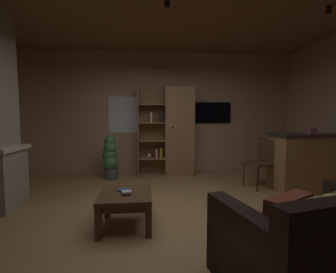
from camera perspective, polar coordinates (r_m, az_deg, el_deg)
The scene contains 15 objects.
floor at distance 3.24m, azimuth 0.72°, elevation -19.62°, with size 6.41×5.24×0.02m, color #A37A4C.
wall_back at distance 5.60m, azimuth -2.23°, elevation 5.68°, with size 6.53×0.06×2.86m, color tan.
window_pane_back at distance 5.58m, azimuth -10.89°, elevation 5.26°, with size 0.67×0.01×0.85m, color white.
bookshelf_cabinet at distance 5.37m, azimuth 1.79°, elevation 1.12°, with size 1.27×0.41×2.02m.
kitchen_bar_counter at distance 5.06m, azimuth 32.18°, elevation -5.22°, with size 1.55×0.64×1.04m.
tissue_box at distance 4.90m, azimuth 31.73°, elevation 1.22°, with size 0.12×0.12×0.11m, color #995972.
leather_couch at distance 2.34m, azimuth 33.53°, elevation -21.86°, with size 1.63×1.17×0.84m.
coffee_table at distance 2.96m, azimuth -10.29°, elevation -14.97°, with size 0.62×0.68×0.41m.
table_book_0 at distance 3.01m, azimuth -10.68°, elevation -12.78°, with size 0.13×0.11×0.02m, color #2D4C8C.
table_book_1 at distance 2.86m, azimuth -10.13°, elevation -13.24°, with size 0.11×0.09×0.02m, color beige.
dining_chair at distance 4.76m, azimuth 21.92°, elevation -5.31°, with size 0.52×0.52×0.92m.
potted_floor_plant at distance 5.18m, azimuth -13.99°, elevation -4.89°, with size 0.33×0.34×0.95m.
wall_mounted_tv at distance 5.76m, azimuth 10.82°, elevation 5.77°, with size 0.89×0.06×0.50m.
track_light_spot_1 at distance 3.45m, azimuth -0.25°, elevation 29.75°, with size 0.07×0.07×0.09m, color black.
track_light_spot_2 at distance 4.23m, azimuth 34.70°, elevation 24.13°, with size 0.07×0.07×0.09m, color black.
Camera 1 is at (-0.32, -2.94, 1.32)m, focal length 24.88 mm.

